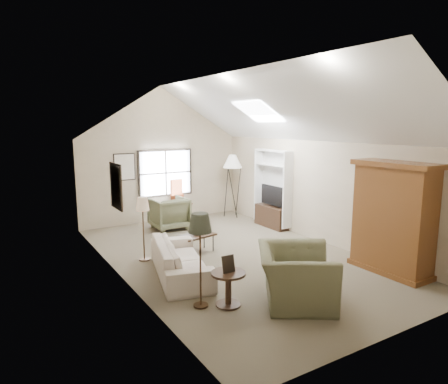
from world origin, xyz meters
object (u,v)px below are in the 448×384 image
armchair_near (295,276)px  coffee_table (197,244)px  side_chair (182,200)px  sofa (180,259)px  armoire (393,218)px  armchair_far (169,213)px  side_table (228,289)px

armchair_near → coffee_table: 3.10m
coffee_table → armchair_near: bearing=-85.7°
armchair_near → side_chair: (0.84, 6.14, 0.17)m
sofa → armchair_near: bearing=-136.2°
armoire → armchair_far: size_ratio=2.26×
armchair_far → side_table: bearing=76.9°
coffee_table → side_chair: bearing=70.7°
sofa → side_chair: bearing=-10.9°
armoire → side_chair: size_ratio=1.78×
armchair_far → side_table: size_ratio=1.72×
armoire → sofa: 4.24m
armoire → side_table: (-3.56, 0.40, -0.82)m
armoire → armchair_near: bearing=-179.1°
armchair_near → coffee_table: armchair_near is taller
armchair_near → armoire: bearing=-55.0°
side_chair → armchair_near: bearing=-109.7°
armchair_far → coffee_table: size_ratio=1.16×
coffee_table → side_table: (-0.80, -2.64, 0.07)m
armchair_far → coffee_table: bearing=81.8°
armchair_near → side_table: 1.14m
armchair_near → armchair_far: 5.39m
armchair_far → side_table: 5.07m
armoire → sofa: (-3.66, 2.00, -0.77)m
armchair_near → armchair_far: bearing=33.0°
armchair_near → side_table: (-1.03, 0.45, -0.16)m
armoire → side_chair: bearing=105.4°
armoire → sofa: armoire is taller
sofa → armchair_near: (1.13, -2.05, 0.12)m
armoire → armchair_near: (-2.53, -0.04, -0.65)m
side_table → side_chair: size_ratio=0.46×
armoire → coffee_table: (-2.76, 3.04, -0.89)m
armoire → coffee_table: size_ratio=2.63×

